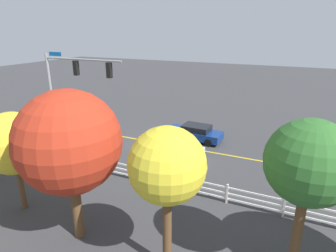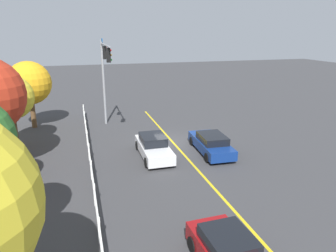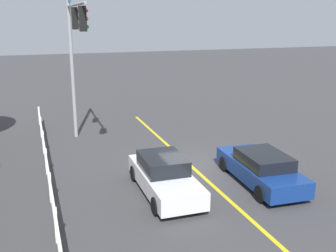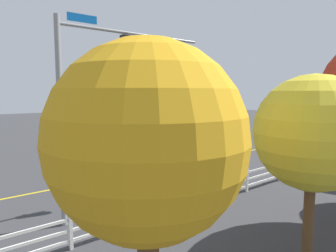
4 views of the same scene
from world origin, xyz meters
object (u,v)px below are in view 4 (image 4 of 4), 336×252
at_px(car_0, 291,142).
at_px(tree_0, 313,133).
at_px(car_1, 160,151).
at_px(tree_4, 147,142).
at_px(car_2, 195,161).

height_order(car_0, tree_0, tree_0).
bearing_deg(car_1, tree_4, 54.58).
height_order(tree_0, tree_4, tree_4).
height_order(car_0, car_1, car_0).
distance_m(car_2, tree_4, 13.01).
bearing_deg(tree_4, tree_0, 172.87).
xyz_separation_m(car_1, car_2, (0.41, 3.98, 0.02)).
height_order(car_0, tree_4, tree_4).
distance_m(car_2, tree_0, 10.52).
relative_size(car_0, tree_4, 0.72).
distance_m(car_1, car_2, 4.00).
bearing_deg(car_1, tree_0, 72.37).
bearing_deg(tree_4, car_1, -128.27).
relative_size(car_2, tree_0, 0.88).
relative_size(car_0, car_1, 0.84).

